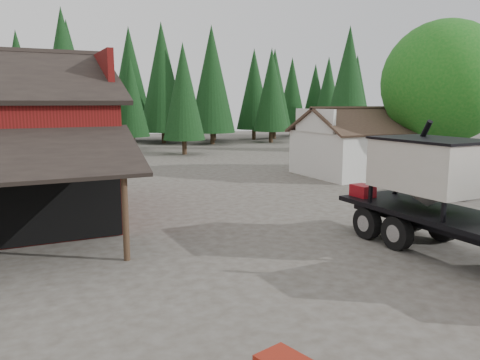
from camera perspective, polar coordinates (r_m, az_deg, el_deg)
name	(u,v)px	position (r m, az deg, el deg)	size (l,w,h in m)	color
ground	(312,254)	(15.72, 8.82, -8.96)	(120.00, 120.00, 0.00)	#443F35
farmhouse	(362,150)	(33.33, 14.66, 3.55)	(8.60, 6.42, 4.65)	silver
deciduous_tree	(444,87)	(33.87, 23.62, 10.35)	(8.00, 8.00, 10.20)	#382619
conifer_backdrop	(99,146)	(55.11, -16.82, 3.95)	(76.00, 16.00, 16.00)	black
near_pine_b	(183,92)	(44.67, -6.92, 10.65)	(3.96, 3.96, 10.40)	#382619
near_pine_c	(348,82)	(48.97, 13.08, 11.55)	(4.84, 4.84, 12.40)	#382619
near_pine_d	(64,75)	(46.51, -20.63, 11.93)	(5.28, 5.28, 13.40)	#382619
feed_truck	(472,198)	(16.06, 26.41, -1.96)	(2.94, 9.66, 4.35)	black
silver_car	(470,176)	(28.77, 26.26, 0.45)	(3.01, 6.53, 1.82)	#B7B9C0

